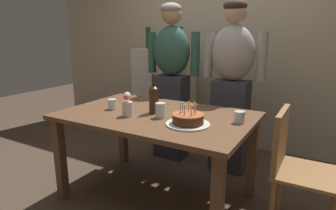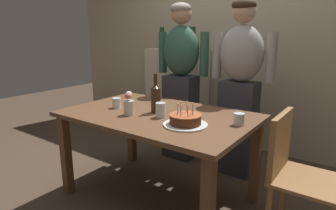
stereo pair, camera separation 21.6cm
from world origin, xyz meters
The scene contains 13 objects.
ground_plane centered at (0.00, 0.00, 0.00)m, with size 10.00×10.00×0.00m, color #47382B.
back_wall centered at (0.00, 1.55, 1.30)m, with size 5.20×0.10×2.60m, color tan.
dining_table centered at (0.00, 0.00, 0.64)m, with size 1.50×0.96×0.74m.
birthday_cake centered at (0.34, -0.14, 0.78)m, with size 0.31×0.31×0.16m.
water_glass_near centered at (0.64, 0.09, 0.78)m, with size 0.08×0.08×0.09m, color silver.
water_glass_far centered at (0.08, -0.08, 0.80)m, with size 0.08×0.08×0.11m, color silver.
water_glass_side centered at (-0.39, -0.07, 0.78)m, with size 0.07×0.07×0.09m, color silver.
wine_bottle centered at (-0.03, 0.01, 0.86)m, with size 0.08×0.08×0.31m.
flower_vase centered at (-0.16, -0.17, 0.83)m, with size 0.08×0.08×0.19m.
person_man_bearded centered at (-0.31, 0.81, 0.87)m, with size 0.61×0.27×1.66m.
person_woman_cardigan centered at (0.35, 0.81, 0.87)m, with size 0.61×0.27×1.66m.
dining_chair centered at (1.03, 0.09, 0.52)m, with size 0.42×0.42×0.87m.
shelf_cabinet centered at (-0.72, 1.33, 0.59)m, with size 0.81×0.30×1.44m.
Camera 2 is at (1.36, -1.76, 1.37)m, focal length 30.90 mm.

